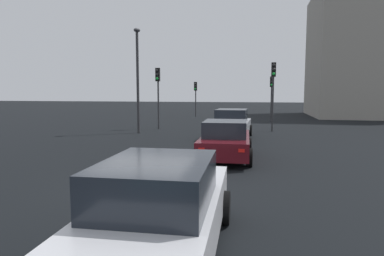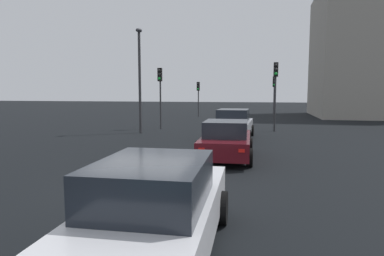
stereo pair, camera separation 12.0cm
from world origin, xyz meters
name	(u,v)px [view 1 (the left image)]	position (x,y,z in m)	size (l,w,h in m)	color
ground_plane	(143,190)	(0.00, 0.00, -0.10)	(160.00, 160.00, 0.20)	black
car_silver_left_lead	(232,125)	(9.87, -1.55, 0.77)	(4.38, 2.13, 1.62)	#A8AAB2
car_maroon_left_second	(225,140)	(4.21, -1.77, 0.71)	(4.22, 2.11, 1.46)	#510F16
car_white_left_third	(160,211)	(-3.58, -1.57, 0.74)	(4.68, 2.07, 1.54)	silver
traffic_light_near_left	(158,85)	(13.67, 3.83, 3.00)	(0.32, 0.30, 4.18)	#2D2D30
traffic_light_near_right	(271,89)	(21.60, -4.02, 2.81)	(0.32, 0.30, 3.90)	#2D2D30
traffic_light_far_left	(195,92)	(25.73, 3.52, 2.61)	(0.32, 0.30, 3.61)	#2D2D30
traffic_light_far_right	(273,82)	(13.71, -3.85, 3.16)	(0.32, 0.29, 4.41)	#2D2D30
street_lamp_kerbside	(138,71)	(11.15, 4.32, 3.82)	(0.56, 0.36, 6.37)	#2D2D30
building_facade_left	(368,54)	(29.73, -14.00, 6.50)	(11.28, 11.04, 13.00)	gray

